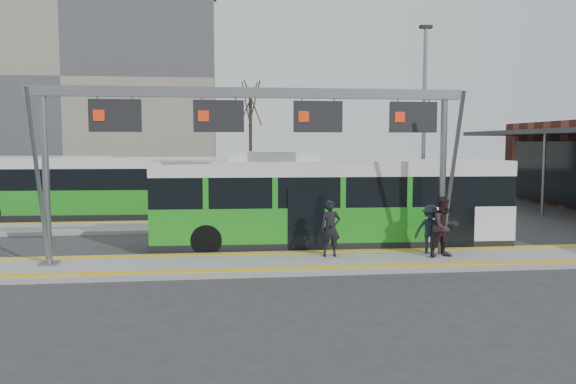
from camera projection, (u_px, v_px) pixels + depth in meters
name	position (u px, v px, depth m)	size (l,w,h in m)	color
ground	(270.00, 266.00, 16.97)	(120.00, 120.00, 0.00)	#2D2D30
platform_main	(270.00, 263.00, 16.96)	(22.00, 3.00, 0.15)	gray
platform_second	(163.00, 227.00, 24.41)	(20.00, 3.00, 0.15)	gray
tactile_main	(270.00, 260.00, 16.96)	(22.00, 2.65, 0.02)	yellow
tactile_second	(165.00, 221.00, 25.54)	(20.00, 0.35, 0.02)	yellow
gantry	(257.00, 123.00, 16.81)	(13.00, 1.68, 5.20)	slate
apartment_block	(79.00, 81.00, 50.13)	(24.50, 12.50, 18.40)	gray
hero_bus	(330.00, 203.00, 19.93)	(12.45, 3.05, 3.40)	black
bg_bus_green	(90.00, 189.00, 27.29)	(12.12, 3.10, 3.01)	black
passenger_a	(330.00, 228.00, 17.57)	(0.65, 0.42, 1.77)	black
passenger_b	(445.00, 227.00, 17.42)	(0.92, 0.72, 1.90)	#2B1D21
passenger_c	(430.00, 229.00, 17.97)	(1.02, 0.59, 1.58)	#1E2736
tree_left	(198.00, 119.00, 47.81)	(1.40, 1.40, 7.61)	#382B21
tree_mid	(250.00, 104.00, 47.18)	(1.40, 1.40, 9.18)	#382B21
lamp_east	(424.00, 124.00, 23.07)	(0.50, 0.25, 8.46)	slate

